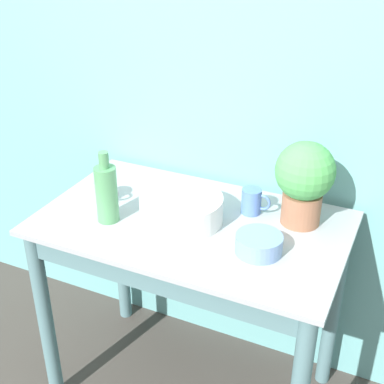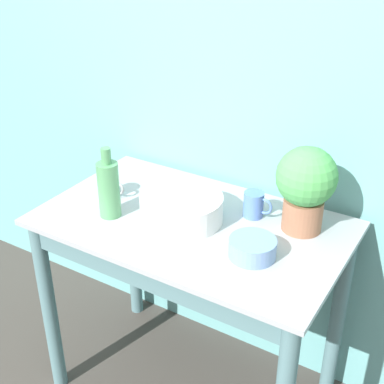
{
  "view_description": "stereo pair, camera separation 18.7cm",
  "coord_description": "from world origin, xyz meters",
  "px_view_note": "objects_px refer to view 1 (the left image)",
  "views": [
    {
      "loc": [
        0.7,
        -1.17,
        1.86
      ],
      "look_at": [
        0.0,
        0.33,
        0.97
      ],
      "focal_mm": 50.0,
      "sensor_mm": 36.0,
      "label": 1
    },
    {
      "loc": [
        0.87,
        -1.09,
        1.86
      ],
      "look_at": [
        0.0,
        0.33,
        0.97
      ],
      "focal_mm": 50.0,
      "sensor_mm": 36.0,
      "label": 2
    }
  ],
  "objects_px": {
    "bowl_small_blue": "(259,244)",
    "potted_plant": "(304,179)",
    "mug_grey": "(104,191)",
    "bottle_tall": "(107,193)",
    "mug_blue": "(252,201)",
    "bowl_wash_large": "(181,209)"
  },
  "relations": [
    {
      "from": "mug_grey",
      "to": "potted_plant",
      "type": "bearing_deg",
      "value": 12.23
    },
    {
      "from": "bowl_wash_large",
      "to": "mug_grey",
      "type": "relative_size",
      "value": 2.79
    },
    {
      "from": "mug_blue",
      "to": "bowl_small_blue",
      "type": "xyz_separation_m",
      "value": [
        0.11,
        -0.23,
        -0.02
      ]
    },
    {
      "from": "potted_plant",
      "to": "bottle_tall",
      "type": "distance_m",
      "value": 0.7
    },
    {
      "from": "mug_blue",
      "to": "mug_grey",
      "type": "relative_size",
      "value": 1.03
    },
    {
      "from": "mug_grey",
      "to": "bowl_small_blue",
      "type": "xyz_separation_m",
      "value": [
        0.66,
        -0.08,
        -0.01
      ]
    },
    {
      "from": "potted_plant",
      "to": "bowl_small_blue",
      "type": "distance_m",
      "value": 0.29
    },
    {
      "from": "bowl_wash_large",
      "to": "potted_plant",
      "type": "bearing_deg",
      "value": 23.45
    },
    {
      "from": "potted_plant",
      "to": "bowl_wash_large",
      "type": "xyz_separation_m",
      "value": [
        -0.39,
        -0.17,
        -0.13
      ]
    },
    {
      "from": "bowl_small_blue",
      "to": "potted_plant",
      "type": "bearing_deg",
      "value": 72.99
    },
    {
      "from": "bottle_tall",
      "to": "mug_grey",
      "type": "height_order",
      "value": "bottle_tall"
    },
    {
      "from": "bowl_wash_large",
      "to": "bowl_small_blue",
      "type": "relative_size",
      "value": 1.93
    },
    {
      "from": "bowl_small_blue",
      "to": "bottle_tall",
      "type": "bearing_deg",
      "value": -176.55
    },
    {
      "from": "bottle_tall",
      "to": "bowl_wash_large",
      "type": "bearing_deg",
      "value": 23.66
    },
    {
      "from": "bowl_wash_large",
      "to": "mug_blue",
      "type": "relative_size",
      "value": 2.7
    },
    {
      "from": "bowl_wash_large",
      "to": "bottle_tall",
      "type": "relative_size",
      "value": 1.11
    },
    {
      "from": "bottle_tall",
      "to": "mug_blue",
      "type": "relative_size",
      "value": 2.42
    },
    {
      "from": "potted_plant",
      "to": "mug_grey",
      "type": "relative_size",
      "value": 2.89
    },
    {
      "from": "bowl_wash_large",
      "to": "mug_grey",
      "type": "height_order",
      "value": "bowl_wash_large"
    },
    {
      "from": "potted_plant",
      "to": "mug_blue",
      "type": "bearing_deg",
      "value": -177.04
    },
    {
      "from": "potted_plant",
      "to": "bowl_wash_large",
      "type": "height_order",
      "value": "potted_plant"
    },
    {
      "from": "bottle_tall",
      "to": "bowl_small_blue",
      "type": "xyz_separation_m",
      "value": [
        0.56,
        0.03,
        -0.08
      ]
    }
  ]
}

